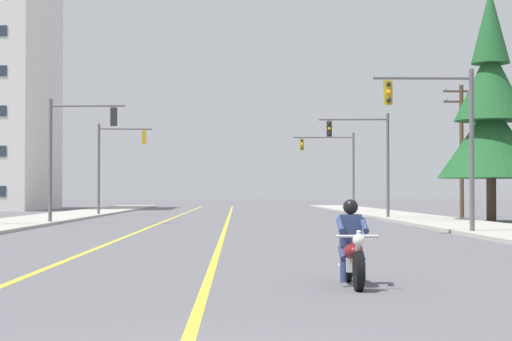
# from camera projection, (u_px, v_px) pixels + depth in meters

# --- Properties ---
(lane_stripe_center) EXTENTS (0.16, 100.00, 0.01)m
(lane_stripe_center) POSITION_uv_depth(u_px,v_px,m) (228.00, 220.00, 52.61)
(lane_stripe_center) COLOR yellow
(lane_stripe_center) RESTS_ON ground
(lane_stripe_left) EXTENTS (0.16, 100.00, 0.01)m
(lane_stripe_left) POSITION_uv_depth(u_px,v_px,m) (168.00, 220.00, 52.54)
(lane_stripe_left) COLOR yellow
(lane_stripe_left) RESTS_ON ground
(sidewalk_kerb_right) EXTENTS (4.40, 110.00, 0.14)m
(sidewalk_kerb_right) POSITION_uv_depth(u_px,v_px,m) (436.00, 221.00, 47.84)
(sidewalk_kerb_right) COLOR #ADA89E
(sidewalk_kerb_right) RESTS_ON ground
(sidewalk_kerb_left) EXTENTS (4.40, 110.00, 0.14)m
(sidewalk_kerb_left) POSITION_uv_depth(u_px,v_px,m) (25.00, 221.00, 47.40)
(sidewalk_kerb_left) COLOR #ADA89E
(sidewalk_kerb_left) RESTS_ON ground
(motorcycle_with_rider) EXTENTS (0.70, 2.19, 1.46)m
(motorcycle_with_rider) POSITION_uv_depth(u_px,v_px,m) (352.00, 251.00, 15.38)
(motorcycle_with_rider) COLOR black
(motorcycle_with_rider) RESTS_ON ground
(traffic_signal_near_right) EXTENTS (3.78, 0.37, 6.20)m
(traffic_signal_near_right) POSITION_uv_depth(u_px,v_px,m) (444.00, 127.00, 34.07)
(traffic_signal_near_right) COLOR #56565B
(traffic_signal_near_right) RESTS_ON ground
(traffic_signal_near_left) EXTENTS (3.79, 0.43, 6.20)m
(traffic_signal_near_left) POSITION_uv_depth(u_px,v_px,m) (71.00, 143.00, 44.98)
(traffic_signal_near_left) COLOR #56565B
(traffic_signal_near_left) RESTS_ON ground
(traffic_signal_mid_right) EXTENTS (4.10, 0.41, 6.20)m
(traffic_signal_mid_right) POSITION_uv_depth(u_px,v_px,m) (368.00, 150.00, 53.30)
(traffic_signal_mid_right) COLOR #56565B
(traffic_signal_mid_right) RESTS_ON ground
(traffic_signal_mid_left) EXTENTS (3.64, 0.51, 6.20)m
(traffic_signal_mid_left) POSITION_uv_depth(u_px,v_px,m) (114.00, 156.00, 61.26)
(traffic_signal_mid_left) COLOR #56565B
(traffic_signal_mid_left) RESTS_ON ground
(traffic_signal_far_right) EXTENTS (4.79, 0.37, 6.20)m
(traffic_signal_far_right) POSITION_uv_depth(u_px,v_px,m) (336.00, 160.00, 70.63)
(traffic_signal_far_right) COLOR #56565B
(traffic_signal_far_right) RESTS_ON ground
(utility_pole_right_far) EXTENTS (2.29, 0.26, 8.34)m
(utility_pole_right_far) POSITION_uv_depth(u_px,v_px,m) (462.00, 145.00, 57.33)
(utility_pole_right_far) COLOR #4C3828
(utility_pole_right_far) RESTS_ON ground
(conifer_tree_right_verge_far) EXTENTS (5.73, 5.73, 12.62)m
(conifer_tree_right_verge_far) POSITION_uv_depth(u_px,v_px,m) (491.00, 114.00, 49.01)
(conifer_tree_right_verge_far) COLOR #423023
(conifer_tree_right_verge_far) RESTS_ON ground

